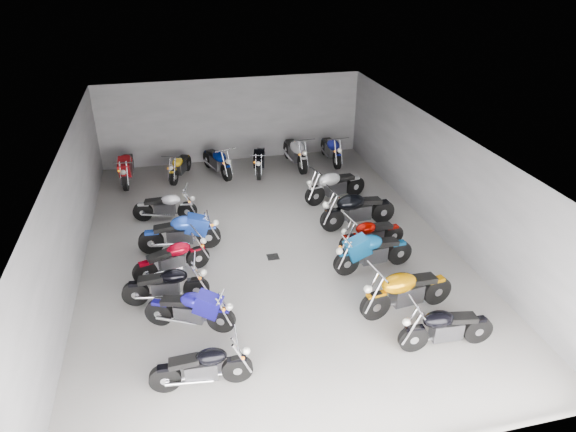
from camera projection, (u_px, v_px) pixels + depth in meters
name	position (u px, v px, depth m)	size (l,w,h in m)	color
ground	(269.00, 248.00, 14.42)	(14.00, 14.00, 0.00)	gray
wall_back	(232.00, 120.00, 19.70)	(10.00, 0.10, 3.20)	gray
wall_left	(70.00, 217.00, 12.66)	(0.10, 14.00, 3.20)	gray
wall_right	(439.00, 179.00, 14.70)	(0.10, 14.00, 3.20)	gray
ceiling	(267.00, 139.00, 12.92)	(10.00, 14.00, 0.04)	black
drain_grate	(273.00, 257.00, 13.99)	(0.32, 0.32, 0.01)	black
motorcycle_left_a	(202.00, 367.00, 9.69)	(1.97, 0.41, 0.86)	black
motorcycle_left_b	(191.00, 310.00, 11.18)	(1.95, 0.94, 0.91)	black
motorcycle_left_c	(167.00, 285.00, 12.00)	(2.04, 0.45, 0.89)	black
motorcycle_left_d	(172.00, 259.00, 13.02)	(1.97, 0.72, 0.89)	black
motorcycle_left_e	(181.00, 233.00, 14.07)	(2.25, 0.46, 0.99)	black
motorcycle_left_f	(165.00, 206.00, 15.67)	(1.94, 0.54, 0.86)	black
motorcycle_right_a	(446.00, 327.00, 10.65)	(2.09, 0.43, 0.92)	black
motorcycle_right_b	(406.00, 291.00, 11.67)	(2.35, 0.55, 1.03)	black
motorcycle_right_c	(373.00, 252.00, 13.23)	(2.22, 0.50, 0.98)	black
motorcycle_right_d	(371.00, 234.00, 14.15)	(1.98, 0.48, 0.87)	black
motorcycle_right_e	(357.00, 210.00, 15.25)	(2.40, 0.53, 1.05)	black
motorcycle_right_f	(335.00, 185.00, 16.87)	(2.22, 0.74, 0.99)	black
motorcycle_back_a	(127.00, 167.00, 18.23)	(0.48, 2.28, 1.00)	black
motorcycle_back_b	(180.00, 166.00, 18.56)	(0.88, 1.84, 0.86)	black
motorcycle_back_c	(217.00, 161.00, 18.84)	(0.86, 2.11, 0.96)	black
motorcycle_back_d	(260.00, 160.00, 19.02)	(0.67, 2.07, 0.93)	black
motorcycle_back_e	(295.00, 152.00, 19.52)	(0.53, 2.40, 1.06)	black
motorcycle_back_f	(331.00, 149.00, 19.93)	(0.43, 2.20, 0.97)	black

